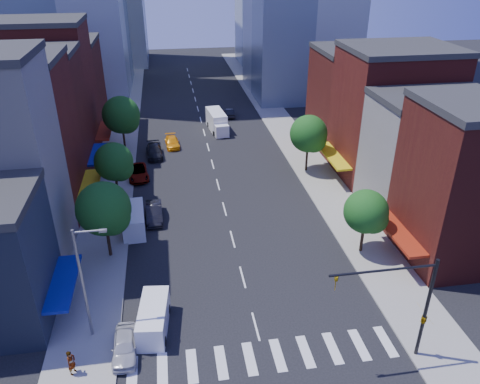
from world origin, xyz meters
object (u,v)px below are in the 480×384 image
at_px(traffic_car_far, 221,113).
at_px(pedestrian_far, 121,224).
at_px(parked_car_second, 154,213).
at_px(box_truck, 217,122).
at_px(parked_car_front, 125,346).
at_px(cargo_van_near, 153,319).
at_px(traffic_car_oncoming, 230,113).
at_px(cargo_van_far, 134,221).
at_px(pedestrian_near, 71,363).
at_px(parked_car_rear, 154,151).
at_px(taxi, 172,142).
at_px(parked_car_third, 138,172).

bearing_deg(traffic_car_far, pedestrian_far, 65.11).
distance_m(parked_car_second, traffic_car_far, 33.59).
bearing_deg(box_truck, parked_car_front, -111.09).
distance_m(cargo_van_near, traffic_car_oncoming, 49.75).
relative_size(cargo_van_far, pedestrian_near, 2.89).
bearing_deg(traffic_car_far, cargo_van_near, 74.84).
height_order(parked_car_second, parked_car_rear, parked_car_second).
height_order(taxi, box_truck, box_truck).
xyz_separation_m(parked_car_front, parked_car_third, (0.00, 28.56, 0.00)).
bearing_deg(parked_car_front, pedestrian_near, -158.57).
bearing_deg(traffic_car_oncoming, traffic_car_far, 9.81).
height_order(parked_car_third, taxi, parked_car_third).
distance_m(taxi, box_truck, 9.05).
distance_m(parked_car_second, parked_car_third, 10.54).
bearing_deg(parked_car_rear, pedestrian_far, -103.43).
distance_m(parked_car_third, cargo_van_near, 26.66).
relative_size(traffic_car_far, pedestrian_near, 2.03).
height_order(traffic_car_oncoming, pedestrian_near, pedestrian_near).
bearing_deg(cargo_van_near, parked_car_rear, 96.59).
relative_size(parked_car_second, traffic_car_oncoming, 1.19).
xyz_separation_m(parked_car_rear, taxi, (2.49, 3.23, -0.08)).
xyz_separation_m(box_truck, pedestrian_far, (-12.81, -27.80, -0.34)).
bearing_deg(box_truck, pedestrian_near, -114.57).
bearing_deg(parked_car_front, cargo_van_far, 90.01).
relative_size(parked_car_front, parked_car_third, 0.81).
height_order(taxi, pedestrian_far, pedestrian_far).
bearing_deg(parked_car_front, traffic_car_oncoming, 73.86).
bearing_deg(parked_car_second, box_truck, 67.33).
distance_m(traffic_car_far, box_truck, 6.38).
relative_size(parked_car_front, box_truck, 0.57).
distance_m(traffic_car_oncoming, pedestrian_near, 54.43).
distance_m(parked_car_second, box_truck, 27.31).
bearing_deg(parked_car_third, cargo_van_near, -92.84).
height_order(pedestrian_near, pedestrian_far, pedestrian_near).
xyz_separation_m(parked_car_rear, pedestrian_near, (-5.33, -36.29, 0.35)).
relative_size(cargo_van_far, traffic_car_oncoming, 1.37).
relative_size(parked_car_front, pedestrian_far, 2.39).
bearing_deg(parked_car_second, taxi, 80.83).
bearing_deg(pedestrian_near, parked_car_rear, 19.86).
distance_m(taxi, traffic_car_oncoming, 15.57).
relative_size(parked_car_third, traffic_car_oncoming, 1.30).
bearing_deg(cargo_van_near, box_truck, 83.65).
xyz_separation_m(parked_car_front, taxi, (4.49, 38.21, -0.06)).
xyz_separation_m(parked_car_rear, cargo_van_near, (-0.02, -33.01, 0.30)).
distance_m(taxi, pedestrian_far, 22.97).
height_order(parked_car_rear, traffic_car_far, parked_car_rear).
xyz_separation_m(parked_car_front, traffic_car_far, (12.96, 49.96, -0.07)).
bearing_deg(traffic_car_oncoming, parked_car_second, 73.10).
relative_size(traffic_car_oncoming, pedestrian_far, 2.26).
distance_m(parked_car_rear, pedestrian_far, 19.28).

